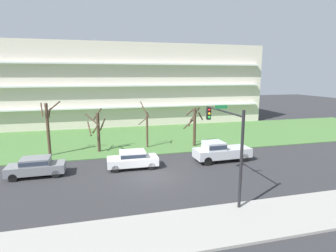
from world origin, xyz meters
name	(u,v)px	position (x,y,z in m)	size (l,w,h in m)	color
ground	(151,177)	(0.00, 0.00, 0.00)	(160.00, 160.00, 0.00)	#2D2D30
sidewalk_curb_near	(180,230)	(0.00, -8.00, 0.07)	(80.00, 4.00, 0.15)	#99968E
grass_lawn_strip	(131,138)	(0.00, 14.00, 0.04)	(80.00, 16.00, 0.08)	#477238
apartment_building	(120,84)	(0.00, 28.49, 6.54)	(47.53, 13.94, 13.08)	beige
tree_far_left	(48,127)	(-8.86, 8.37, 3.01)	(1.95, 1.94, 5.58)	#4C3828
tree_left	(97,130)	(-4.11, 8.57, 2.41)	(2.12, 2.12, 4.69)	#423023
tree_center	(147,127)	(1.22, 8.98, 2.39)	(1.20, 1.75, 5.30)	#4C3828
tree_right	(194,125)	(6.66, 8.44, 2.54)	(2.27, 2.28, 4.61)	#423023
pickup_silver_near_left	(220,151)	(7.14, 2.49, 1.02)	(5.46, 2.16, 1.95)	#B7BABF
sedan_white_center_left	(133,159)	(-1.19, 2.50, 0.87)	(4.43, 1.88, 1.57)	white
sedan_gray_center_right	(36,166)	(-8.99, 2.50, 0.87)	(4.43, 1.87, 1.57)	slate
traffic_signal_mast	(227,136)	(4.17, -4.72, 4.22)	(0.90, 5.49, 6.13)	black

